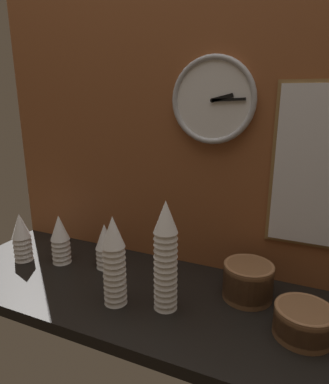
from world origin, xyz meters
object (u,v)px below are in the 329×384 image
Objects in this scene: bowl_stack_right at (248,280)px; cup_stack_center_left at (105,246)px; cup_stack_center at (114,261)px; bowl_stack_far_right at (304,321)px; cup_stack_left at (60,239)px; cup_stack_center_right at (166,256)px; cup_stack_far_left at (22,237)px; wall_clock at (213,100)px.

cup_stack_center_left is at bearing -178.43° from bowl_stack_right.
cup_stack_center is at bearing -49.27° from cup_stack_center_left.
cup_stack_center is 58.15cm from bowl_stack_far_right.
bowl_stack_far_right is at bearing -4.51° from cup_stack_left.
cup_stack_center_right is 67.42cm from cup_stack_far_left.
cup_stack_center is 16.81cm from cup_stack_center_right.
cup_stack_left is at bearing -175.79° from bowl_stack_right.
cup_stack_center is 63.01cm from wall_clock.
wall_clock is at bearing 81.85° from cup_stack_center_right.
cup_stack_center_left is 35.40cm from cup_stack_far_left.
cup_stack_center_right is 2.19× the size of bowl_stack_right.
cup_stack_left is 73.91cm from bowl_stack_right.
cup_stack_left is 1.00× the size of cup_stack_far_left.
wall_clock is at bearing 19.24° from cup_stack_left.
bowl_stack_far_right is 74.24cm from wall_clock.
bowl_stack_right reaches higher than bowl_stack_far_right.
cup_stack_center reaches higher than bowl_stack_far_right.
cup_stack_far_left is 1.22× the size of bowl_stack_far_right.
wall_clock is (-18.35, 13.87, 57.39)cm from bowl_stack_right.
wall_clock is (70.99, 24.07, 53.71)cm from cup_stack_far_left.
bowl_stack_right is (73.62, 5.42, -3.68)cm from cup_stack_left.
cup_stack_center_right reaches higher than cup_stack_left.
cup_stack_center is 1.83× the size of bowl_stack_right.
bowl_stack_right is (55.04, 1.51, -2.69)cm from cup_stack_center_left.
bowl_stack_far_right is at bearing 5.13° from cup_stack_center_right.
cup_stack_left is 0.56× the size of cup_stack_center_right.
wall_clock reaches higher than cup_stack_far_left.
cup_stack_center_right is (32.37, -14.80, 8.94)cm from cup_stack_center_left.
cup_stack_center_left is at bearing -157.27° from wall_clock.
cup_stack_center reaches higher than cup_stack_center_left.
cup_stack_center_left is 74.03cm from bowl_stack_far_right.
cup_stack_center_right is 54.98cm from wall_clock.
cup_stack_left is at bearing 175.49° from bowl_stack_far_right.
wall_clock reaches higher than cup_stack_center_left.
cup_stack_center is at bearing -172.11° from bowl_stack_far_right.
bowl_stack_right is (89.34, 10.20, -3.68)cm from cup_stack_far_left.
cup_stack_center_right is 1.79× the size of cup_stack_far_left.
bowl_stack_right is at bearing 27.94° from cup_stack_center.
bowl_stack_right is at bearing 6.51° from cup_stack_far_left.
cup_stack_center_right is at bearing -24.57° from cup_stack_center_left.
bowl_stack_far_right is at bearing -1.31° from cup_stack_far_left.
cup_stack_far_left is at bearing 168.50° from cup_stack_center.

